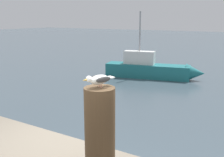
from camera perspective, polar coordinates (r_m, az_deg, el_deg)
name	(u,v)px	position (r m, az deg, el deg)	size (l,w,h in m)	color
mooring_post	(100,131)	(3.01, -2.55, -10.78)	(0.33, 0.33, 0.96)	#4C3823
seagull	(99,79)	(2.83, -2.77, -0.17)	(0.20, 0.39, 0.14)	#C67060
boat_teal	(154,69)	(14.18, 8.72, 1.92)	(5.02, 2.08, 3.42)	#1E7075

